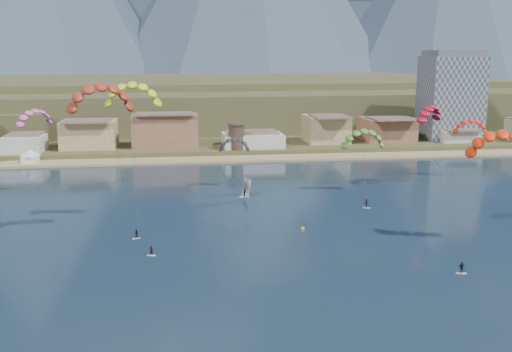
# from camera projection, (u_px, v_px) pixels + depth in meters

# --- Properties ---
(ground) EXTENTS (2400.00, 2400.00, 0.00)m
(ground) POSITION_uv_depth(u_px,v_px,m) (288.00, 294.00, 79.71)
(ground) COLOR black
(ground) RESTS_ON ground
(beach) EXTENTS (2200.00, 12.00, 0.90)m
(beach) POSITION_uv_depth(u_px,v_px,m) (223.00, 159.00, 182.49)
(beach) COLOR tan
(beach) RESTS_ON ground
(land) EXTENTS (2200.00, 900.00, 4.00)m
(land) POSITION_uv_depth(u_px,v_px,m) (188.00, 87.00, 622.95)
(land) COLOR brown
(land) RESTS_ON ground
(foothills) EXTENTS (940.00, 210.00, 18.00)m
(foothills) POSITION_uv_depth(u_px,v_px,m) (246.00, 100.00, 306.41)
(foothills) COLOR brown
(foothills) RESTS_ON ground
(town) EXTENTS (400.00, 24.00, 12.00)m
(town) POSITION_uv_depth(u_px,v_px,m) (98.00, 131.00, 191.04)
(town) COLOR silver
(town) RESTS_ON ground
(apartment_tower) EXTENTS (20.00, 16.00, 32.00)m
(apartment_tower) POSITION_uv_depth(u_px,v_px,m) (451.00, 96.00, 211.76)
(apartment_tower) COLOR gray
(apartment_tower) RESTS_ON ground
(watchtower) EXTENTS (5.82, 5.82, 8.60)m
(watchtower) POSITION_uv_depth(u_px,v_px,m) (237.00, 136.00, 189.69)
(watchtower) COLOR #47382D
(watchtower) RESTS_ON ground
(kitesurfer_red) EXTENTS (15.04, 14.67, 29.56)m
(kitesurfer_red) POSITION_uv_depth(u_px,v_px,m) (100.00, 93.00, 98.84)
(kitesurfer_red) COLOR silver
(kitesurfer_red) RESTS_ON ground
(kitesurfer_yellow) EXTENTS (11.13, 11.23, 28.44)m
(kitesurfer_yellow) POSITION_uv_depth(u_px,v_px,m) (133.00, 91.00, 106.95)
(kitesurfer_yellow) COLOR silver
(kitesurfer_yellow) RESTS_ON ground
(kitesurfer_orange) EXTENTS (18.92, 17.16, 24.11)m
(kitesurfer_orange) POSITION_uv_depth(u_px,v_px,m) (501.00, 140.00, 97.20)
(kitesurfer_orange) COLOR silver
(kitesurfer_orange) RESTS_ON ground
(kitesurfer_green) EXTENTS (10.82, 16.55, 18.89)m
(kitesurfer_green) POSITION_uv_depth(u_px,v_px,m) (363.00, 136.00, 135.83)
(kitesurfer_green) COLOR silver
(kitesurfer_green) RESTS_ON ground
(distant_kite_pink) EXTENTS (8.77, 8.61, 21.87)m
(distant_kite_pink) POSITION_uv_depth(u_px,v_px,m) (34.00, 115.00, 129.99)
(distant_kite_pink) COLOR #262626
(distant_kite_pink) RESTS_ON ground
(distant_kite_dark) EXTENTS (8.04, 5.77, 14.58)m
(distant_kite_dark) POSITION_uv_depth(u_px,v_px,m) (234.00, 142.00, 141.45)
(distant_kite_dark) COLOR #262626
(distant_kite_dark) RESTS_ON ground
(distant_kite_orange) EXTENTS (9.77, 7.17, 17.56)m
(distant_kite_orange) POSITION_uv_depth(u_px,v_px,m) (471.00, 124.00, 153.09)
(distant_kite_orange) COLOR #262626
(distant_kite_orange) RESTS_ON ground
(distant_kite_red) EXTENTS (9.34, 8.59, 21.83)m
(distant_kite_red) POSITION_uv_depth(u_px,v_px,m) (430.00, 111.00, 140.50)
(distant_kite_red) COLOR #262626
(distant_kite_red) RESTS_ON ground
(windsurfer) EXTENTS (2.42, 2.64, 4.23)m
(windsurfer) POSITION_uv_depth(u_px,v_px,m) (245.00, 191.00, 134.44)
(windsurfer) COLOR silver
(windsurfer) RESTS_ON ground
(buoy) EXTENTS (0.80, 0.80, 0.80)m
(buoy) POSITION_uv_depth(u_px,v_px,m) (303.00, 229.00, 109.40)
(buoy) COLOR gold
(buoy) RESTS_ON ground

